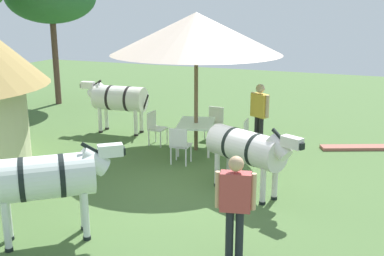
{
  "coord_description": "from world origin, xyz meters",
  "views": [
    {
      "loc": [
        -8.6,
        -3.58,
        3.69
      ],
      "look_at": [
        0.78,
        0.26,
        1.0
      ],
      "focal_mm": 43.44,
      "sensor_mm": 36.0,
      "label": 1
    }
  ],
  "objects_px": {
    "zebra_nearest_camera": "(248,148)",
    "patio_chair_west_end": "(215,121)",
    "guest_beside_umbrella": "(259,110)",
    "standing_watcher": "(235,200)",
    "patio_dining_table": "(196,126)",
    "zebra_toward_hut": "(118,99)",
    "patio_chair_east_end": "(180,143)",
    "zebra_by_umbrella": "(47,178)",
    "patio_chair_near_hut": "(242,135)",
    "shade_umbrella": "(196,34)",
    "patio_chair_near_lawn": "(155,126)"
  },
  "relations": [
    {
      "from": "zebra_nearest_camera",
      "to": "patio_chair_west_end",
      "type": "bearing_deg",
      "value": -125.02
    },
    {
      "from": "patio_dining_table",
      "to": "zebra_by_umbrella",
      "type": "height_order",
      "value": "zebra_by_umbrella"
    },
    {
      "from": "shade_umbrella",
      "to": "zebra_by_umbrella",
      "type": "xyz_separation_m",
      "value": [
        -5.37,
        0.38,
        -1.95
      ]
    },
    {
      "from": "patio_chair_near_hut",
      "to": "standing_watcher",
      "type": "distance_m",
      "value": 5.19
    },
    {
      "from": "shade_umbrella",
      "to": "patio_dining_table",
      "type": "distance_m",
      "value": 2.35
    },
    {
      "from": "patio_chair_east_end",
      "to": "zebra_toward_hut",
      "type": "relative_size",
      "value": 0.41
    },
    {
      "from": "guest_beside_umbrella",
      "to": "standing_watcher",
      "type": "distance_m",
      "value": 5.74
    },
    {
      "from": "patio_chair_near_hut",
      "to": "zebra_nearest_camera",
      "type": "xyz_separation_m",
      "value": [
        -2.41,
        -0.82,
        0.43
      ]
    },
    {
      "from": "patio_chair_near_lawn",
      "to": "patio_chair_east_end",
      "type": "bearing_deg",
      "value": 47.58
    },
    {
      "from": "shade_umbrella",
      "to": "patio_chair_east_end",
      "type": "xyz_separation_m",
      "value": [
        -1.21,
        -0.07,
        -2.49
      ]
    },
    {
      "from": "patio_chair_east_end",
      "to": "patio_chair_near_lawn",
      "type": "bearing_deg",
      "value": 132.42
    },
    {
      "from": "guest_beside_umbrella",
      "to": "zebra_nearest_camera",
      "type": "distance_m",
      "value": 3.11
    },
    {
      "from": "shade_umbrella",
      "to": "zebra_nearest_camera",
      "type": "relative_size",
      "value": 2.03
    },
    {
      "from": "patio_chair_west_end",
      "to": "patio_chair_east_end",
      "type": "xyz_separation_m",
      "value": [
        -2.43,
        0.02,
        0.0
      ]
    },
    {
      "from": "patio_chair_near_hut",
      "to": "zebra_nearest_camera",
      "type": "bearing_deg",
      "value": -165.69
    },
    {
      "from": "guest_beside_umbrella",
      "to": "zebra_toward_hut",
      "type": "xyz_separation_m",
      "value": [
        0.01,
        4.25,
        -0.01
      ]
    },
    {
      "from": "patio_chair_west_end",
      "to": "standing_watcher",
      "type": "distance_m",
      "value": 6.6
    },
    {
      "from": "patio_chair_near_hut",
      "to": "zebra_by_umbrella",
      "type": "height_order",
      "value": "zebra_by_umbrella"
    },
    {
      "from": "standing_watcher",
      "to": "patio_chair_east_end",
      "type": "bearing_deg",
      "value": 110.95
    },
    {
      "from": "shade_umbrella",
      "to": "patio_chair_west_end",
      "type": "xyz_separation_m",
      "value": [
        1.21,
        -0.08,
        -2.49
      ]
    },
    {
      "from": "standing_watcher",
      "to": "patio_chair_near_hut",
      "type": "bearing_deg",
      "value": 91.95
    },
    {
      "from": "zebra_toward_hut",
      "to": "guest_beside_umbrella",
      "type": "bearing_deg",
      "value": -94.22
    },
    {
      "from": "patio_dining_table",
      "to": "patio_chair_east_end",
      "type": "distance_m",
      "value": 1.22
    },
    {
      "from": "patio_chair_near_hut",
      "to": "patio_chair_east_end",
      "type": "distance_m",
      "value": 1.74
    },
    {
      "from": "patio_chair_near_lawn",
      "to": "zebra_toward_hut",
      "type": "relative_size",
      "value": 0.41
    },
    {
      "from": "standing_watcher",
      "to": "zebra_toward_hut",
      "type": "xyz_separation_m",
      "value": [
        5.64,
        5.32,
        0.04
      ]
    },
    {
      "from": "shade_umbrella",
      "to": "patio_chair_near_hut",
      "type": "relative_size",
      "value": 4.78
    },
    {
      "from": "shade_umbrella",
      "to": "patio_chair_east_end",
      "type": "bearing_deg",
      "value": -176.89
    },
    {
      "from": "shade_umbrella",
      "to": "patio_chair_near_lawn",
      "type": "bearing_deg",
      "value": 87.96
    },
    {
      "from": "patio_chair_west_end",
      "to": "guest_beside_umbrella",
      "type": "distance_m",
      "value": 1.56
    },
    {
      "from": "guest_beside_umbrella",
      "to": "patio_chair_west_end",
      "type": "bearing_deg",
      "value": 11.75
    },
    {
      "from": "zebra_nearest_camera",
      "to": "zebra_by_umbrella",
      "type": "distance_m",
      "value": 3.89
    },
    {
      "from": "patio_chair_east_end",
      "to": "guest_beside_umbrella",
      "type": "bearing_deg",
      "value": 50.95
    },
    {
      "from": "shade_umbrella",
      "to": "zebra_nearest_camera",
      "type": "distance_m",
      "value": 3.71
    },
    {
      "from": "zebra_nearest_camera",
      "to": "zebra_toward_hut",
      "type": "height_order",
      "value": "zebra_toward_hut"
    },
    {
      "from": "patio_chair_east_end",
      "to": "zebra_nearest_camera",
      "type": "height_order",
      "value": "zebra_nearest_camera"
    },
    {
      "from": "patio_chair_east_end",
      "to": "patio_chair_near_hut",
      "type": "bearing_deg",
      "value": 45.65
    },
    {
      "from": "standing_watcher",
      "to": "zebra_by_umbrella",
      "type": "bearing_deg",
      "value": 175.99
    },
    {
      "from": "zebra_by_umbrella",
      "to": "zebra_toward_hut",
      "type": "relative_size",
      "value": 0.84
    },
    {
      "from": "zebra_by_umbrella",
      "to": "patio_chair_near_hut",
      "type": "bearing_deg",
      "value": 123.44
    },
    {
      "from": "patio_chair_east_end",
      "to": "zebra_toward_hut",
      "type": "distance_m",
      "value": 3.48
    },
    {
      "from": "shade_umbrella",
      "to": "guest_beside_umbrella",
      "type": "height_order",
      "value": "shade_umbrella"
    },
    {
      "from": "guest_beside_umbrella",
      "to": "standing_watcher",
      "type": "bearing_deg",
      "value": 131.11
    },
    {
      "from": "guest_beside_umbrella",
      "to": "standing_watcher",
      "type": "height_order",
      "value": "guest_beside_umbrella"
    },
    {
      "from": "patio_chair_west_end",
      "to": "patio_chair_near_lawn",
      "type": "xyz_separation_m",
      "value": [
        -1.17,
        1.3,
        0.0
      ]
    },
    {
      "from": "patio_chair_near_hut",
      "to": "patio_chair_east_end",
      "type": "height_order",
      "value": "same"
    },
    {
      "from": "shade_umbrella",
      "to": "guest_beside_umbrella",
      "type": "distance_m",
      "value": 2.58
    },
    {
      "from": "patio_chair_west_end",
      "to": "patio_dining_table",
      "type": "bearing_deg",
      "value": 90.0
    },
    {
      "from": "standing_watcher",
      "to": "zebra_toward_hut",
      "type": "relative_size",
      "value": 0.74
    },
    {
      "from": "patio_chair_near_lawn",
      "to": "shade_umbrella",
      "type": "bearing_deg",
      "value": 90.0
    }
  ]
}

